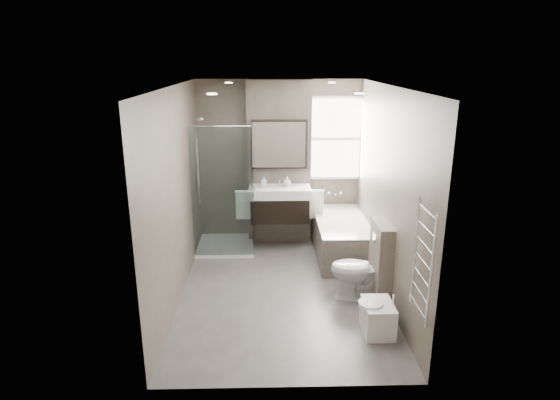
{
  "coord_description": "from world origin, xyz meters",
  "views": [
    {
      "loc": [
        -0.17,
        -5.52,
        2.92
      ],
      "look_at": [
        -0.03,
        0.15,
        1.18
      ],
      "focal_mm": 30.0,
      "sensor_mm": 36.0,
      "label": 1
    }
  ],
  "objects_px": {
    "toilet": "(361,270)",
    "bidet": "(377,317)",
    "vanity": "(280,203)",
    "bathtub": "(341,236)"
  },
  "relations": [
    {
      "from": "vanity",
      "to": "toilet",
      "type": "distance_m",
      "value": 1.97
    },
    {
      "from": "vanity",
      "to": "bathtub",
      "type": "distance_m",
      "value": 1.07
    },
    {
      "from": "vanity",
      "to": "toilet",
      "type": "relative_size",
      "value": 1.25
    },
    {
      "from": "vanity",
      "to": "bathtub",
      "type": "xyz_separation_m",
      "value": [
        0.92,
        -0.33,
        -0.43
      ]
    },
    {
      "from": "toilet",
      "to": "bidet",
      "type": "relative_size",
      "value": 1.64
    },
    {
      "from": "bidet",
      "to": "bathtub",
      "type": "bearing_deg",
      "value": 92.43
    },
    {
      "from": "bathtub",
      "to": "toilet",
      "type": "xyz_separation_m",
      "value": [
        0.05,
        -1.35,
        0.06
      ]
    },
    {
      "from": "bathtub",
      "to": "bidet",
      "type": "distance_m",
      "value": 2.12
    },
    {
      "from": "vanity",
      "to": "toilet",
      "type": "bearing_deg",
      "value": -59.87
    },
    {
      "from": "bathtub",
      "to": "toilet",
      "type": "bearing_deg",
      "value": -88.09
    }
  ]
}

